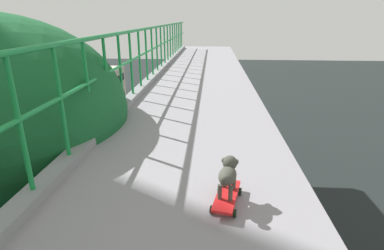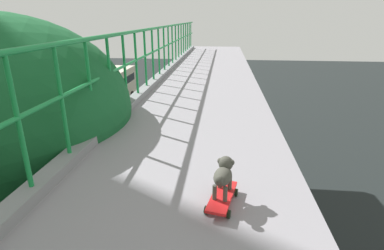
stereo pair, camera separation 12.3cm
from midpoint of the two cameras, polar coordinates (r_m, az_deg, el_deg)
car_silver_fifth at (r=15.34m, az=-21.95°, el=-9.74°), size 1.79×4.59×1.52m
city_bus at (r=27.22m, az=-18.44°, el=5.99°), size 2.70×11.09×3.25m
toy_skateboard at (r=2.64m, az=5.26°, el=-13.37°), size 0.29×0.53×0.09m
small_dog at (r=2.57m, az=5.52°, el=-9.04°), size 0.20×0.36×0.30m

